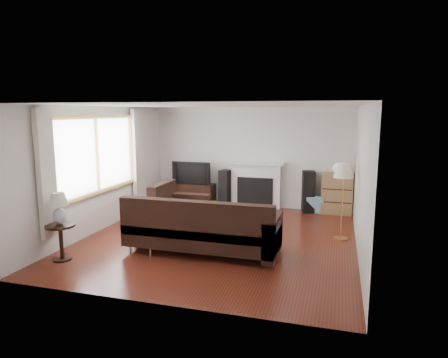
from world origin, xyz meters
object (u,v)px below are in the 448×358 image
(tv_stand, at_px, (193,194))
(sectional_sofa, at_px, (203,226))
(side_table, at_px, (61,242))
(coffee_table, at_px, (233,219))
(bookshelf, at_px, (337,194))
(floor_lamp, at_px, (342,202))

(tv_stand, distance_m, sectional_sofa, 3.54)
(tv_stand, xyz_separation_m, side_table, (-0.69, -4.26, 0.02))
(coffee_table, bearing_deg, tv_stand, 114.77)
(bookshelf, bearing_deg, sectional_sofa, -123.47)
(tv_stand, relative_size, bookshelf, 1.14)
(tv_stand, height_order, floor_lamp, floor_lamp)
(floor_lamp, bearing_deg, side_table, -151.46)
(coffee_table, distance_m, floor_lamp, 2.20)
(bookshelf, xyz_separation_m, coffee_table, (-2.03, -1.81, -0.28))
(coffee_table, bearing_deg, side_table, -148.28)
(coffee_table, xyz_separation_m, side_table, (-2.23, -2.50, 0.09))
(tv_stand, height_order, side_table, side_table)
(coffee_table, xyz_separation_m, floor_lamp, (2.14, -0.13, 0.52))
(side_table, bearing_deg, sectional_sofa, 25.96)
(coffee_table, height_order, side_table, side_table)
(tv_stand, xyz_separation_m, floor_lamp, (3.68, -1.88, 0.45))
(bookshelf, height_order, coffee_table, bookshelf)
(sectional_sofa, bearing_deg, coffee_table, 84.20)
(tv_stand, height_order, coffee_table, tv_stand)
(bookshelf, xyz_separation_m, side_table, (-4.27, -4.32, -0.19))
(floor_lamp, bearing_deg, tv_stand, 152.90)
(sectional_sofa, height_order, coffee_table, sectional_sofa)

